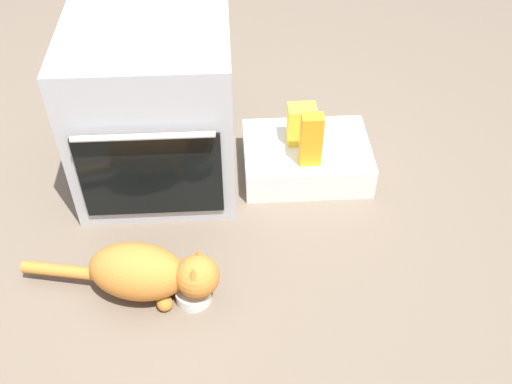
# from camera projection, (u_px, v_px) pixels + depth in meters

# --- Properties ---
(ground) EXTENTS (8.00, 8.00, 0.00)m
(ground) POSITION_uv_depth(u_px,v_px,m) (181.00, 238.00, 2.42)
(ground) COLOR #6B5B4C
(oven) EXTENTS (0.64, 0.64, 0.71)m
(oven) POSITION_uv_depth(u_px,v_px,m) (154.00, 111.00, 2.44)
(oven) COLOR #B7BABF
(oven) RESTS_ON ground
(pantry_cabinet) EXTENTS (0.55, 0.40, 0.15)m
(pantry_cabinet) POSITION_uv_depth(u_px,v_px,m) (306.00, 158.00, 2.66)
(pantry_cabinet) COLOR white
(pantry_cabinet) RESTS_ON ground
(food_bowl) EXTENTS (0.13, 0.13, 0.08)m
(food_bowl) POSITION_uv_depth(u_px,v_px,m) (193.00, 293.00, 2.18)
(food_bowl) COLOR white
(food_bowl) RESTS_ON ground
(cat) EXTENTS (0.74, 0.28, 0.23)m
(cat) POSITION_uv_depth(u_px,v_px,m) (148.00, 273.00, 2.13)
(cat) COLOR #C6752D
(cat) RESTS_ON ground
(snack_bag) EXTENTS (0.12, 0.09, 0.18)m
(snack_bag) POSITION_uv_depth(u_px,v_px,m) (301.00, 124.00, 2.57)
(snack_bag) COLOR yellow
(snack_bag) RESTS_ON pantry_cabinet
(juice_carton) EXTENTS (0.09, 0.06, 0.24)m
(juice_carton) POSITION_uv_depth(u_px,v_px,m) (311.00, 140.00, 2.44)
(juice_carton) COLOR orange
(juice_carton) RESTS_ON pantry_cabinet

